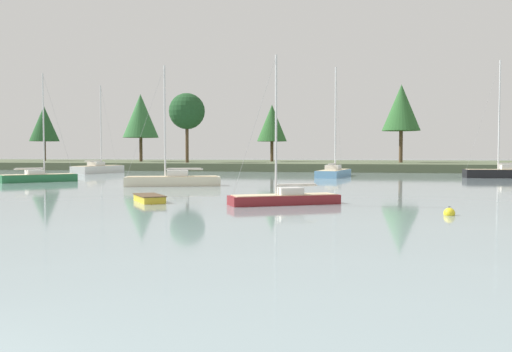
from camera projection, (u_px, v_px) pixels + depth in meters
far_shore_bank at (332, 165)px, 96.69m from camera, size 229.50×43.00×1.19m
sailboat_maroon at (285, 201)px, 28.45m from camera, size 5.98×4.27×8.32m
sailboat_cream at (173, 183)px, 44.46m from camera, size 8.13×4.53×10.59m
sailboat_green at (38, 180)px, 50.61m from camera, size 5.96×6.51×10.87m
dinghy_yellow at (149, 199)px, 29.82m from camera, size 2.83×3.22×0.57m
sailboat_skyblue at (334, 174)px, 61.53m from camera, size 3.72×9.53×13.35m
sailboat_white at (98, 171)px, 72.95m from camera, size 3.80×8.93×12.81m
sailboat_black at (505, 175)px, 58.56m from camera, size 8.67×2.79×13.64m
mooring_buoy_yellow at (449, 213)px, 23.42m from camera, size 0.50×0.50×0.55m
shore_tree_inland_a at (401, 108)px, 87.30m from camera, size 6.26×6.26×12.93m
shore_tree_inland_c at (187, 111)px, 86.76m from camera, size 5.93×5.93×11.42m
shore_tree_left_mid at (272, 123)px, 97.98m from camera, size 5.56×5.56×10.56m
shore_tree_center at (44, 124)px, 107.05m from camera, size 5.84×5.84×11.13m
shore_tree_center_left at (141, 116)px, 97.94m from camera, size 6.58×6.58×12.51m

